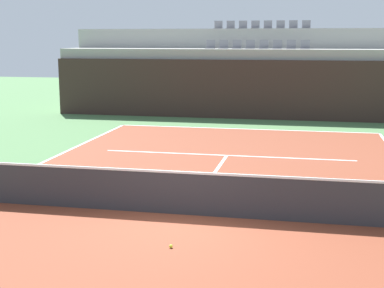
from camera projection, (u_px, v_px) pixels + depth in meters
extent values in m
plane|color=#477042|center=(185.00, 215.00, 12.19)|extent=(80.00, 80.00, 0.00)
cube|color=brown|center=(185.00, 215.00, 12.19)|extent=(11.00, 24.00, 0.01)
cube|color=white|center=(245.00, 129.00, 23.68)|extent=(11.00, 0.10, 0.00)
cube|color=white|center=(227.00, 155.00, 18.34)|extent=(8.26, 0.10, 0.00)
cube|color=white|center=(210.00, 179.00, 15.26)|extent=(0.10, 6.40, 0.00)
cube|color=#33231E|center=(253.00, 90.00, 26.49)|extent=(19.68, 0.30, 2.80)
cube|color=#9E9E99|center=(256.00, 82.00, 27.75)|extent=(19.68, 2.40, 3.29)
cube|color=#9E9E99|center=(260.00, 70.00, 29.96)|extent=(19.68, 2.40, 4.29)
cube|color=slate|center=(210.00, 48.00, 27.90)|extent=(0.44, 0.44, 0.04)
cube|color=slate|center=(211.00, 44.00, 28.05)|extent=(0.44, 0.04, 0.40)
cube|color=slate|center=(223.00, 48.00, 27.77)|extent=(0.44, 0.44, 0.04)
cube|color=slate|center=(224.00, 44.00, 27.92)|extent=(0.44, 0.04, 0.40)
cube|color=slate|center=(237.00, 48.00, 27.64)|extent=(0.44, 0.44, 0.04)
cube|color=slate|center=(237.00, 44.00, 27.79)|extent=(0.44, 0.04, 0.40)
cube|color=slate|center=(250.00, 48.00, 27.50)|extent=(0.44, 0.44, 0.04)
cube|color=slate|center=(251.00, 44.00, 27.66)|extent=(0.44, 0.04, 0.40)
cube|color=slate|center=(264.00, 48.00, 27.37)|extent=(0.44, 0.44, 0.04)
cube|color=slate|center=(264.00, 44.00, 27.52)|extent=(0.44, 0.04, 0.40)
cube|color=slate|center=(277.00, 48.00, 27.24)|extent=(0.44, 0.44, 0.04)
cube|color=slate|center=(278.00, 44.00, 27.39)|extent=(0.44, 0.04, 0.40)
cube|color=slate|center=(291.00, 49.00, 27.11)|extent=(0.44, 0.44, 0.04)
cube|color=slate|center=(291.00, 44.00, 27.26)|extent=(0.44, 0.04, 0.40)
cube|color=slate|center=(305.00, 49.00, 26.97)|extent=(0.44, 0.44, 0.04)
cube|color=slate|center=(305.00, 44.00, 27.13)|extent=(0.44, 0.04, 0.40)
cube|color=slate|center=(218.00, 29.00, 30.02)|extent=(0.44, 0.44, 0.04)
cube|color=slate|center=(218.00, 25.00, 30.18)|extent=(0.44, 0.04, 0.40)
cube|color=slate|center=(230.00, 29.00, 29.89)|extent=(0.44, 0.44, 0.04)
cube|color=slate|center=(231.00, 24.00, 30.04)|extent=(0.44, 0.04, 0.40)
cube|color=slate|center=(243.00, 29.00, 29.76)|extent=(0.44, 0.44, 0.04)
cube|color=slate|center=(243.00, 24.00, 29.91)|extent=(0.44, 0.04, 0.40)
cube|color=slate|center=(255.00, 28.00, 29.63)|extent=(0.44, 0.44, 0.04)
cube|color=slate|center=(255.00, 24.00, 29.78)|extent=(0.44, 0.04, 0.40)
cube|color=slate|center=(268.00, 28.00, 29.49)|extent=(0.44, 0.44, 0.04)
cube|color=slate|center=(268.00, 24.00, 29.65)|extent=(0.44, 0.04, 0.40)
cube|color=slate|center=(280.00, 28.00, 29.36)|extent=(0.44, 0.44, 0.04)
cube|color=slate|center=(281.00, 24.00, 29.51)|extent=(0.44, 0.04, 0.40)
cube|color=slate|center=(293.00, 28.00, 29.23)|extent=(0.44, 0.44, 0.04)
cube|color=slate|center=(293.00, 24.00, 29.38)|extent=(0.44, 0.04, 0.40)
cube|color=slate|center=(306.00, 28.00, 29.10)|extent=(0.44, 0.44, 0.04)
cube|color=slate|center=(306.00, 24.00, 29.25)|extent=(0.44, 0.04, 0.40)
cube|color=#333338|center=(185.00, 194.00, 12.10)|extent=(10.90, 0.02, 0.92)
cube|color=white|center=(185.00, 173.00, 12.01)|extent=(10.90, 0.04, 0.05)
sphere|color=#CCE033|center=(171.00, 246.00, 10.24)|extent=(0.07, 0.07, 0.07)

